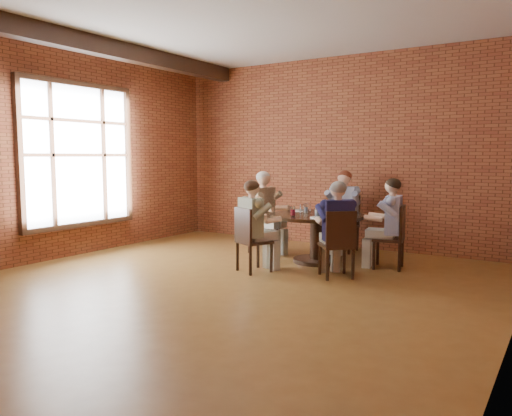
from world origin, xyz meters
The scene contains 30 objects.
floor centered at (0.00, 0.00, 0.00)m, with size 7.00×7.00×0.00m, color olive.
ceiling centered at (0.00, 0.00, 3.40)m, with size 7.00×7.00×0.00m, color beige.
wall_back centered at (0.00, 3.50, 1.70)m, with size 7.00×7.00×0.00m, color brown.
wall_left centered at (-3.25, 0.00, 1.70)m, with size 7.00×7.00×0.00m, color brown.
ceiling_beam centered at (-2.45, 0.00, 3.27)m, with size 0.22×6.90×0.26m, color black.
window centered at (-3.18, 0.40, 1.65)m, with size 0.10×2.16×2.36m.
dining_table centered at (0.36, 1.97, 0.53)m, with size 1.44×1.44×0.75m.
chair_a centered at (1.50, 2.18, 0.50)m, with size 0.48×0.48×0.93m.
diner_a centered at (1.42, 2.16, 0.66)m, with size 0.52×0.64×1.31m, color #3C509C, non-canonical shape.
chair_b centered at (0.35, 3.10, 0.52)m, with size 0.46×0.46×0.97m.
diner_b centered at (0.35, 3.01, 0.69)m, with size 0.56×0.69×1.38m, color gray, non-canonical shape.
chair_c centered at (-0.79, 2.20, 0.52)m, with size 0.52×0.52×0.96m.
diner_c centered at (-0.70, 2.18, 0.69)m, with size 0.55×0.68×1.37m, color brown, non-canonical shape.
chair_d centered at (-0.15, 0.86, 0.50)m, with size 0.54×0.54×0.92m.
diner_d centered at (-0.12, 0.94, 0.65)m, with size 0.51×0.62×1.30m, color gray, non-canonical shape.
chair_e centered at (1.05, 1.20, 0.50)m, with size 0.58×0.58×0.92m.
diner_e centered at (1.00, 1.26, 0.65)m, with size 0.51×0.63×1.30m, color #1C1B4C, non-canonical shape.
plate_a centered at (0.68, 2.22, 0.76)m, with size 0.26×0.26×0.01m, color white.
plate_b centered at (0.40, 2.42, 0.76)m, with size 0.26×0.26×0.01m, color white.
plate_c centered at (-0.08, 2.23, 0.76)m, with size 0.26×0.26×0.01m, color white.
plate_d centered at (0.60, 1.55, 0.76)m, with size 0.26×0.26×0.01m, color white.
glass_a centered at (0.59, 2.04, 0.82)m, with size 0.07×0.07×0.14m, color white.
glass_b centered at (0.54, 2.14, 0.82)m, with size 0.07×0.07×0.14m, color white.
glass_c centered at (0.10, 2.21, 0.82)m, with size 0.07×0.07×0.14m, color white.
glass_d centered at (0.13, 2.05, 0.82)m, with size 0.07×0.07×0.14m, color white.
glass_e centered at (0.13, 1.92, 0.82)m, with size 0.07×0.07×0.14m, color white.
glass_f centered at (0.12, 1.63, 0.82)m, with size 0.07×0.07×0.14m, color white.
glass_g centered at (0.44, 1.81, 0.82)m, with size 0.07×0.07×0.14m, color white.
glass_h centered at (0.64, 1.78, 0.82)m, with size 0.07×0.07×0.14m, color white.
smartphone centered at (0.77, 1.79, 0.75)m, with size 0.08×0.15×0.01m, color black.
Camera 1 is at (3.66, -4.92, 1.64)m, focal length 35.00 mm.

